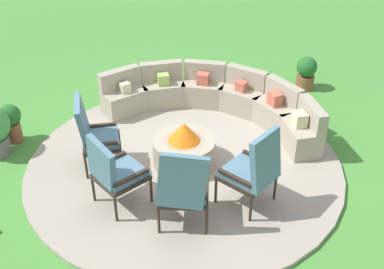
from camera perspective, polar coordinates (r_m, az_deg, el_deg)
name	(u,v)px	position (r m, az deg, el deg)	size (l,w,h in m)	color
ground_plane	(184,166)	(7.13, -0.92, -3.76)	(24.00, 24.00, 0.00)	#478C38
patio_circle	(184,164)	(7.11, -0.92, -3.56)	(4.64, 4.64, 0.06)	#9E9384
fire_pit	(184,148)	(6.94, -0.94, -1.63)	(0.92, 0.92, 0.68)	#9E937F
curved_stone_bench	(217,101)	(8.07, 2.97, 4.05)	(3.69, 1.84, 0.75)	#9E937F
lounge_chair_front_left	(94,133)	(6.84, -11.61, 0.14)	(0.77, 0.81, 1.14)	#2D2319
lounge_chair_front_right	(114,171)	(6.11, -9.29, -4.32)	(0.70, 0.72, 1.08)	#2D2319
lounge_chair_back_left	(183,187)	(5.73, -1.07, -6.33)	(0.84, 0.86, 1.16)	#2D2319
lounge_chair_back_right	(254,169)	(6.07, 7.40, -4.07)	(0.69, 0.66, 1.14)	#2D2319
potted_plant_1	(11,121)	(7.99, -20.81, 1.50)	(0.34, 0.34, 0.65)	brown
potted_plant_2	(306,72)	(9.35, 13.47, 7.25)	(0.39, 0.39, 0.64)	brown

